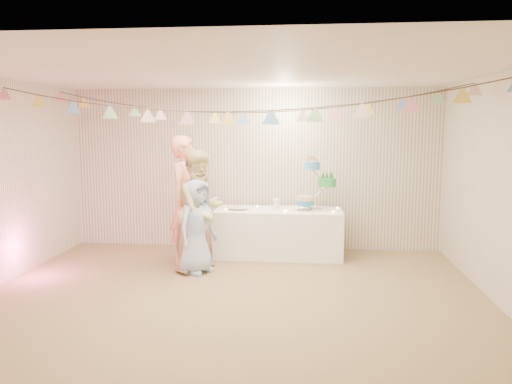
# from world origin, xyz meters

# --- Properties ---
(floor) EXTENTS (6.00, 6.00, 0.00)m
(floor) POSITION_xyz_m (0.00, 0.00, 0.00)
(floor) COLOR olive
(floor) RESTS_ON ground
(ceiling) EXTENTS (6.00, 6.00, 0.00)m
(ceiling) POSITION_xyz_m (0.00, 0.00, 2.60)
(ceiling) COLOR silver
(ceiling) RESTS_ON ground
(back_wall) EXTENTS (6.00, 6.00, 0.00)m
(back_wall) POSITION_xyz_m (0.00, 2.50, 1.30)
(back_wall) COLOR silver
(back_wall) RESTS_ON ground
(front_wall) EXTENTS (6.00, 6.00, 0.00)m
(front_wall) POSITION_xyz_m (0.00, -2.50, 1.30)
(front_wall) COLOR silver
(front_wall) RESTS_ON ground
(right_wall) EXTENTS (5.00, 5.00, 0.00)m
(right_wall) POSITION_xyz_m (3.00, 0.00, 1.30)
(right_wall) COLOR silver
(right_wall) RESTS_ON ground
(table) EXTENTS (1.94, 0.78, 0.73)m
(table) POSITION_xyz_m (0.43, 1.97, 0.36)
(table) COLOR white
(table) RESTS_ON floor
(cake_stand) EXTENTS (0.68, 0.40, 0.76)m
(cake_stand) POSITION_xyz_m (0.98, 2.02, 1.13)
(cake_stand) COLOR silver
(cake_stand) RESTS_ON table
(cake_bottom) EXTENTS (0.31, 0.31, 0.15)m
(cake_bottom) POSITION_xyz_m (0.83, 1.96, 0.84)
(cake_bottom) COLOR teal
(cake_bottom) RESTS_ON cake_stand
(cake_middle) EXTENTS (0.27, 0.27, 0.22)m
(cake_middle) POSITION_xyz_m (1.16, 2.11, 1.11)
(cake_middle) COLOR green
(cake_middle) RESTS_ON cake_stand
(cake_top_tier) EXTENTS (0.25, 0.25, 0.19)m
(cake_top_tier) POSITION_xyz_m (0.92, 1.99, 1.38)
(cake_top_tier) COLOR #45A0DB
(cake_top_tier) RESTS_ON cake_stand
(platter) EXTENTS (0.31, 0.31, 0.02)m
(platter) POSITION_xyz_m (-0.19, 1.92, 0.76)
(platter) COLOR white
(platter) RESTS_ON table
(posy) EXTENTS (0.15, 0.15, 0.17)m
(posy) POSITION_xyz_m (0.39, 2.02, 0.83)
(posy) COLOR white
(posy) RESTS_ON table
(person_adult_a) EXTENTS (0.61, 0.77, 1.86)m
(person_adult_a) POSITION_xyz_m (-0.89, 1.45, 0.93)
(person_adult_a) COLOR #FC9883
(person_adult_a) RESTS_ON floor
(person_adult_b) EXTENTS (0.96, 1.03, 1.68)m
(person_adult_b) POSITION_xyz_m (-0.60, 1.11, 0.84)
(person_adult_b) COLOR #D7CC84
(person_adult_b) RESTS_ON floor
(person_child) EXTENTS (0.68, 0.75, 1.29)m
(person_child) POSITION_xyz_m (-0.63, 0.97, 0.65)
(person_child) COLOR #9FBAE1
(person_child) RESTS_ON floor
(bunting_back) EXTENTS (5.60, 1.10, 0.40)m
(bunting_back) POSITION_xyz_m (0.00, 1.10, 2.35)
(bunting_back) COLOR pink
(bunting_back) RESTS_ON ceiling
(bunting_front) EXTENTS (5.60, 0.90, 0.36)m
(bunting_front) POSITION_xyz_m (0.00, -0.20, 2.32)
(bunting_front) COLOR #72A5E5
(bunting_front) RESTS_ON ceiling
(tealight_0) EXTENTS (0.04, 0.04, 0.03)m
(tealight_0) POSITION_xyz_m (-0.37, 1.82, 0.74)
(tealight_0) COLOR #FFD88C
(tealight_0) RESTS_ON table
(tealight_1) EXTENTS (0.04, 0.04, 0.03)m
(tealight_1) POSITION_xyz_m (0.08, 2.15, 0.74)
(tealight_1) COLOR #FFD88C
(tealight_1) RESTS_ON table
(tealight_2) EXTENTS (0.04, 0.04, 0.03)m
(tealight_2) POSITION_xyz_m (0.53, 1.75, 0.74)
(tealight_2) COLOR #FFD88C
(tealight_2) RESTS_ON table
(tealight_3) EXTENTS (0.04, 0.04, 0.03)m
(tealight_3) POSITION_xyz_m (0.78, 2.19, 0.74)
(tealight_3) COLOR #FFD88C
(tealight_3) RESTS_ON table
(tealight_4) EXTENTS (0.04, 0.04, 0.03)m
(tealight_4) POSITION_xyz_m (1.25, 1.79, 0.74)
(tealight_4) COLOR #FFD88C
(tealight_4) RESTS_ON table
(tealight_5) EXTENTS (0.04, 0.04, 0.03)m
(tealight_5) POSITION_xyz_m (1.33, 2.12, 0.74)
(tealight_5) COLOR #FFD88C
(tealight_5) RESTS_ON table
(tealight_6) EXTENTS (0.04, 0.04, 0.03)m
(tealight_6) POSITION_xyz_m (0.54, 1.80, 0.74)
(tealight_6) COLOR #FFD88C
(tealight_6) RESTS_ON table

